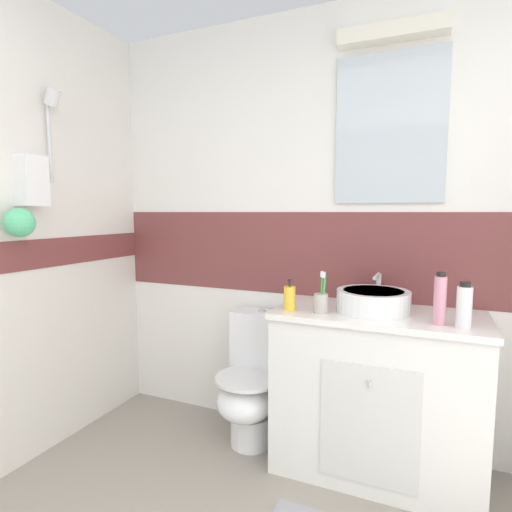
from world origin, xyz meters
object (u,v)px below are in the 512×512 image
object	(u,v)px
soap_dispenser	(290,298)
mouthwash_bottle	(464,306)
sink_basin	(373,300)
toothbrush_cup	(321,302)
shampoo_bottle_tall	(440,300)
toilet	(253,383)

from	to	relation	value
soap_dispenser	mouthwash_bottle	distance (m)	0.80
sink_basin	toothbrush_cup	xyz separation A→B (m)	(-0.24, -0.13, -0.00)
soap_dispenser	shampoo_bottle_tall	bearing A→B (deg)	0.51
toilet	soap_dispenser	distance (m)	0.64
soap_dispenser	mouthwash_bottle	bearing A→B (deg)	-0.21
shampoo_bottle_tall	mouthwash_bottle	world-z (taller)	shampoo_bottle_tall
mouthwash_bottle	shampoo_bottle_tall	bearing A→B (deg)	174.56
toilet	soap_dispenser	world-z (taller)	soap_dispenser
toothbrush_cup	mouthwash_bottle	xyz separation A→B (m)	(0.63, -0.01, 0.04)
sink_basin	soap_dispenser	distance (m)	0.42
sink_basin	shampoo_bottle_tall	distance (m)	0.33
mouthwash_bottle	toothbrush_cup	bearing A→B (deg)	178.90
sink_basin	toothbrush_cup	distance (m)	0.27
toilet	sink_basin	bearing A→B (deg)	-1.09
sink_basin	toilet	world-z (taller)	sink_basin
sink_basin	toothbrush_cup	size ratio (longest dim) A/B	1.96
soap_dispenser	shampoo_bottle_tall	distance (m)	0.70
toothbrush_cup	shampoo_bottle_tall	size ratio (longest dim) A/B	0.87
soap_dispenser	toothbrush_cup	bearing A→B (deg)	3.30
toothbrush_cup	sink_basin	bearing A→B (deg)	28.13
shampoo_bottle_tall	mouthwash_bottle	bearing A→B (deg)	-5.44
sink_basin	toilet	size ratio (longest dim) A/B	0.53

